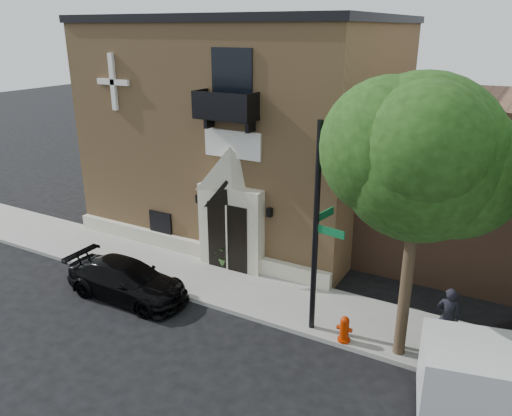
{
  "coord_description": "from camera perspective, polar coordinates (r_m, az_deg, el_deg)",
  "views": [
    {
      "loc": [
        8.29,
        -11.93,
        8.83
      ],
      "look_at": [
        0.49,
        2.0,
        3.04
      ],
      "focal_mm": 35.0,
      "sensor_mm": 36.0,
      "label": 1
    }
  ],
  "objects": [
    {
      "name": "fire_hydrant",
      "position": [
        15.18,
        10.07,
        -13.47
      ],
      "size": [
        0.46,
        0.37,
        0.81
      ],
      "color": "#A72301",
      "rests_on": "sidewalk"
    },
    {
      "name": "pedestrian_near",
      "position": [
        15.52,
        21.06,
        -11.55
      ],
      "size": [
        0.68,
        0.46,
        1.83
      ],
      "primitive_type": "imported",
      "rotation": [
        0.0,
        0.0,
        3.18
      ],
      "color": "black",
      "rests_on": "sidewalk"
    },
    {
      "name": "street_sign",
      "position": [
        14.38,
        6.94,
        -2.56
      ],
      "size": [
        1.01,
        1.1,
        6.38
      ],
      "rotation": [
        0.0,
        0.0,
        -0.17
      ],
      "color": "black",
      "rests_on": "sidewalk"
    },
    {
      "name": "planter",
      "position": [
        19.25,
        -3.52,
        -5.56
      ],
      "size": [
        0.79,
        0.71,
        0.8
      ],
      "primitive_type": "imported",
      "rotation": [
        0.0,
        0.0,
        -0.12
      ],
      "color": "#3C6B2F",
      "rests_on": "sidewalk"
    },
    {
      "name": "sidewalk",
      "position": [
        17.61,
        0.66,
        -9.87
      ],
      "size": [
        42.0,
        3.0,
        0.15
      ],
      "primitive_type": "cube",
      "color": "gray",
      "rests_on": "ground"
    },
    {
      "name": "street_tree_left",
      "position": [
        12.83,
        18.36,
        5.57
      ],
      "size": [
        4.97,
        4.38,
        7.77
      ],
      "color": "#38281C",
      "rests_on": "sidewalk"
    },
    {
      "name": "church",
      "position": [
        23.24,
        -0.31,
        9.55
      ],
      "size": [
        12.2,
        11.01,
        9.3
      ],
      "color": "#A97E50",
      "rests_on": "ground"
    },
    {
      "name": "ground",
      "position": [
        17.0,
        -4.83,
        -11.43
      ],
      "size": [
        120.0,
        120.0,
        0.0
      ],
      "primitive_type": "plane",
      "color": "black",
      "rests_on": "ground"
    },
    {
      "name": "black_sedan",
      "position": [
        17.87,
        -14.53,
        -7.98
      ],
      "size": [
        4.54,
        1.89,
        1.31
      ],
      "primitive_type": "imported",
      "rotation": [
        0.0,
        0.0,
        1.58
      ],
      "color": "black",
      "rests_on": "ground"
    }
  ]
}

